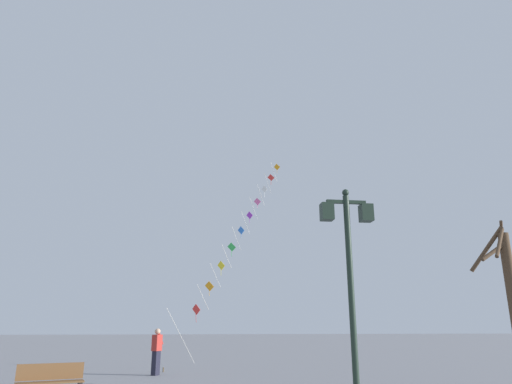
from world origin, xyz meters
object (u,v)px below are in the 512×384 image
(twin_lantern_lamp_post, at_px, (349,254))
(park_bench, at_px, (50,382))
(kite_flyer, at_px, (157,350))
(bare_tree, at_px, (512,303))
(kite_train, at_px, (241,231))

(twin_lantern_lamp_post, xyz_separation_m, park_bench, (-6.98, 3.04, -2.94))
(twin_lantern_lamp_post, bearing_deg, kite_flyer, 118.16)
(bare_tree, distance_m, park_bench, 12.33)
(kite_flyer, height_order, bare_tree, bare_tree)
(bare_tree, bearing_deg, kite_flyer, 144.10)
(park_bench, bearing_deg, kite_flyer, 50.77)
(park_bench, bearing_deg, bare_tree, -25.09)
(kite_flyer, bearing_deg, park_bench, -170.94)
(bare_tree, height_order, park_bench, bare_tree)
(twin_lantern_lamp_post, bearing_deg, bare_tree, 19.30)
(twin_lantern_lamp_post, height_order, kite_flyer, twin_lantern_lamp_post)
(twin_lantern_lamp_post, relative_size, park_bench, 2.96)
(twin_lantern_lamp_post, distance_m, kite_train, 16.61)
(kite_train, xyz_separation_m, bare_tree, (6.02, -14.36, -4.73))
(kite_train, bearing_deg, twin_lantern_lamp_post, -86.83)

